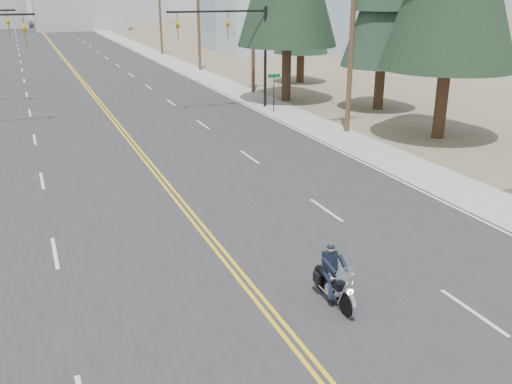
{
  "coord_description": "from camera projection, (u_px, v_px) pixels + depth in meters",
  "views": [
    {
      "loc": [
        -5.33,
        -5.97,
        8.09
      ],
      "look_at": [
        1.6,
        10.87,
        1.6
      ],
      "focal_mm": 40.0,
      "sensor_mm": 36.0,
      "label": 1
    }
  ],
  "objects": [
    {
      "name": "road",
      "position": [
        63.0,
        58.0,
        70.81
      ],
      "size": [
        20.0,
        200.0,
        0.01
      ],
      "primitive_type": "cube",
      "color": "#303033",
      "rests_on": "ground"
    },
    {
      "name": "sidewalk_right",
      "position": [
        155.0,
        55.0,
        74.93
      ],
      "size": [
        3.0,
        200.0,
        0.01
      ],
      "primitive_type": "cube",
      "color": "#A5A5A0",
      "rests_on": "ground"
    },
    {
      "name": "traffic_mast_right",
      "position": [
        238.0,
        38.0,
        39.26
      ],
      "size": [
        7.1,
        0.26,
        7.0
      ],
      "color": "black",
      "rests_on": "ground"
    },
    {
      "name": "street_sign",
      "position": [
        274.0,
        86.0,
        39.22
      ],
      "size": [
        0.9,
        0.06,
        2.62
      ],
      "color": "black",
      "rests_on": "ground"
    },
    {
      "name": "utility_pole_b",
      "position": [
        352.0,
        29.0,
        32.33
      ],
      "size": [
        2.2,
        0.3,
        11.5
      ],
      "color": "brown",
      "rests_on": "ground"
    },
    {
      "name": "utility_pole_c",
      "position": [
        253.0,
        21.0,
        45.48
      ],
      "size": [
        2.2,
        0.3,
        11.0
      ],
      "color": "brown",
      "rests_on": "ground"
    },
    {
      "name": "utility_pole_d",
      "position": [
        198.0,
        11.0,
        58.47
      ],
      "size": [
        2.2,
        0.3,
        11.5
      ],
      "color": "brown",
      "rests_on": "ground"
    },
    {
      "name": "utility_pole_e",
      "position": [
        160.0,
        9.0,
        73.36
      ],
      "size": [
        2.2,
        0.3,
        11.0
      ],
      "color": "brown",
      "rests_on": "ground"
    },
    {
      "name": "motorcyclist",
      "position": [
        335.0,
        276.0,
        15.32
      ],
      "size": [
        0.94,
        2.09,
        1.62
      ],
      "primitive_type": null,
      "rotation": [
        0.0,
        0.0,
        3.12
      ],
      "color": "black",
      "rests_on": "ground"
    }
  ]
}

